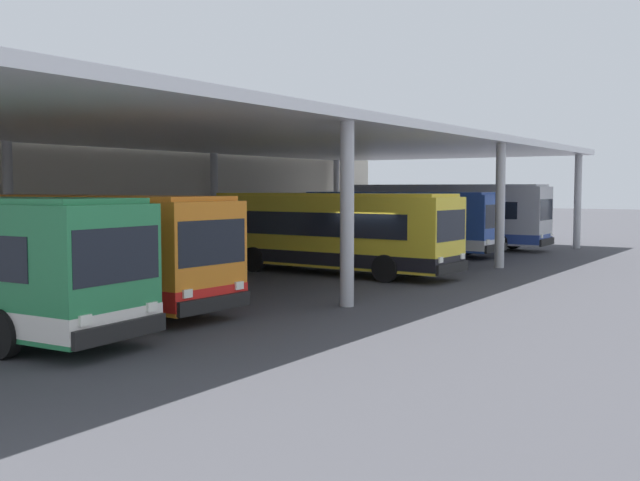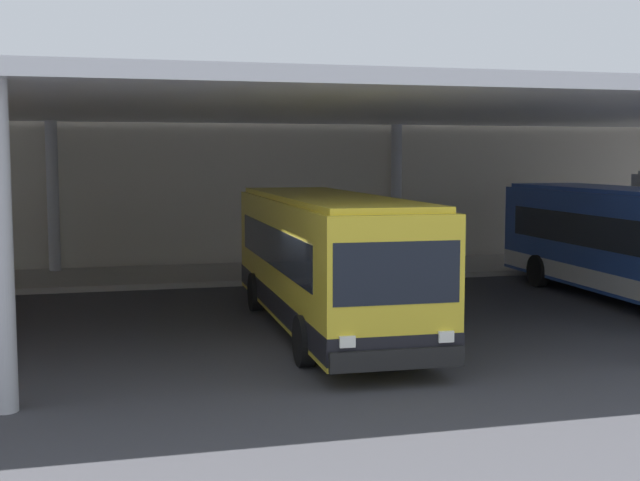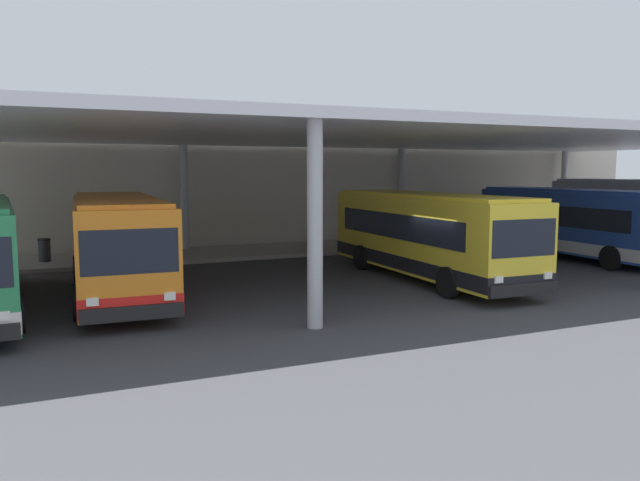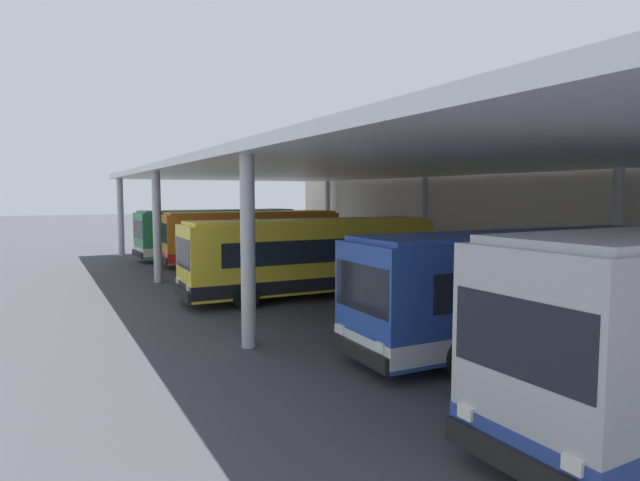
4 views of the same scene
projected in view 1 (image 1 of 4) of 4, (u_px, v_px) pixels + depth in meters
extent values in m
plane|color=#3D3D42|center=(376.00, 278.00, 27.69)|extent=(200.00, 200.00, 0.00)
cube|color=#A39E93|center=(154.00, 259.00, 34.18)|extent=(42.00, 4.50, 0.18)
cube|color=beige|center=(105.00, 188.00, 35.74)|extent=(48.00, 1.60, 6.74)
cube|color=silver|center=(260.00, 138.00, 30.35)|extent=(40.00, 17.00, 0.30)
cylinder|color=#B2B2B7|center=(347.00, 215.00, 21.00)|extent=(0.40, 0.40, 5.25)
cylinder|color=#B2B2B7|center=(9.00, 207.00, 29.85)|extent=(0.40, 0.40, 5.25)
cylinder|color=#B2B2B7|center=(500.00, 206.00, 31.25)|extent=(0.40, 0.40, 5.25)
cylinder|color=#B2B2B7|center=(214.00, 202.00, 40.09)|extent=(0.40, 0.40, 5.25)
cylinder|color=#B2B2B7|center=(578.00, 201.00, 41.49)|extent=(0.40, 0.40, 5.25)
cylinder|color=#B2B2B7|center=(336.00, 199.00, 50.33)|extent=(0.40, 0.40, 5.25)
cube|color=black|center=(116.00, 255.00, 14.64)|extent=(2.30, 0.27, 1.10)
cube|color=black|center=(121.00, 331.00, 14.70)|extent=(2.46, 0.32, 0.36)
cube|color=yellow|center=(114.00, 214.00, 14.60)|extent=(1.75, 0.23, 0.28)
cube|color=white|center=(85.00, 320.00, 13.91)|extent=(0.28, 0.10, 0.20)
cube|color=white|center=(152.00, 307.00, 15.46)|extent=(0.28, 0.10, 0.20)
cylinder|color=black|center=(1.00, 334.00, 14.65)|extent=(0.34, 1.02, 1.00)
cylinder|color=black|center=(95.00, 315.00, 16.77)|extent=(0.34, 1.02, 1.00)
cube|color=orange|center=(81.00, 247.00, 21.15)|extent=(2.92, 10.49, 2.70)
cube|color=red|center=(82.00, 282.00, 21.22)|extent=(2.94, 10.51, 0.50)
cube|color=black|center=(77.00, 236.00, 21.21)|extent=(2.88, 8.62, 0.90)
cube|color=black|center=(211.00, 242.00, 18.11)|extent=(2.30, 0.21, 1.10)
cube|color=black|center=(215.00, 304.00, 18.16)|extent=(2.45, 0.26, 0.36)
cube|color=orange|center=(80.00, 197.00, 21.05)|extent=(2.70, 10.07, 0.12)
cube|color=yellow|center=(210.00, 209.00, 18.07)|extent=(1.75, 0.19, 0.28)
cube|color=white|center=(187.00, 294.00, 17.42)|extent=(0.28, 0.09, 0.20)
cube|color=white|center=(239.00, 285.00, 18.87)|extent=(0.28, 0.09, 0.20)
cylinder|color=black|center=(121.00, 304.00, 18.36)|extent=(0.32, 1.01, 1.00)
cylinder|color=black|center=(193.00, 293.00, 20.33)|extent=(0.32, 1.01, 1.00)
cylinder|color=black|center=(59.00, 277.00, 23.90)|extent=(0.32, 1.01, 1.00)
cube|color=yellow|center=(330.00, 231.00, 29.22)|extent=(2.75, 10.46, 2.70)
cube|color=black|center=(330.00, 256.00, 29.29)|extent=(2.77, 10.48, 0.50)
cube|color=black|center=(327.00, 223.00, 29.29)|extent=(2.75, 8.59, 0.90)
cube|color=black|center=(450.00, 225.00, 26.25)|extent=(2.30, 0.18, 1.10)
cube|color=black|center=(452.00, 268.00, 26.30)|extent=(2.45, 0.22, 0.36)
cube|color=yellow|center=(330.00, 195.00, 29.12)|extent=(2.54, 10.04, 0.12)
cube|color=yellow|center=(450.00, 202.00, 26.21)|extent=(1.75, 0.16, 0.28)
cube|color=white|center=(441.00, 260.00, 25.55)|extent=(0.28, 0.09, 0.20)
cube|color=white|center=(462.00, 256.00, 27.02)|extent=(0.28, 0.09, 0.20)
cylinder|color=black|center=(385.00, 269.00, 26.46)|extent=(0.30, 1.01, 1.00)
cylinder|color=black|center=(417.00, 263.00, 28.46)|extent=(0.30, 1.01, 1.00)
cylinder|color=black|center=(254.00, 259.00, 29.94)|extent=(0.30, 1.01, 1.00)
cylinder|color=black|center=(291.00, 255.00, 31.95)|extent=(0.30, 1.01, 1.00)
cube|color=#284CA8|center=(398.00, 221.00, 37.94)|extent=(2.78, 10.46, 2.70)
cube|color=silver|center=(398.00, 240.00, 38.01)|extent=(2.80, 10.48, 0.50)
cube|color=black|center=(396.00, 215.00, 38.00)|extent=(2.77, 8.59, 0.90)
cube|color=black|center=(494.00, 216.00, 34.95)|extent=(2.30, 0.18, 1.10)
cube|color=black|center=(495.00, 248.00, 35.00)|extent=(2.45, 0.23, 0.36)
cube|color=#2A50B0|center=(398.00, 193.00, 37.84)|extent=(2.57, 10.04, 0.12)
cube|color=yellow|center=(494.00, 199.00, 34.91)|extent=(1.75, 0.17, 0.28)
cube|color=white|center=(488.00, 242.00, 34.25)|extent=(0.28, 0.09, 0.20)
cube|color=white|center=(502.00, 239.00, 35.72)|extent=(0.28, 0.09, 0.20)
cylinder|color=black|center=(445.00, 249.00, 35.17)|extent=(0.31, 1.01, 1.00)
cylinder|color=black|center=(466.00, 245.00, 37.17)|extent=(0.31, 1.01, 1.00)
cylinder|color=black|center=(338.00, 243.00, 38.67)|extent=(0.31, 1.01, 1.00)
cylinder|color=black|center=(363.00, 240.00, 40.66)|extent=(0.31, 1.01, 1.00)
cube|color=#B7B7BC|center=(446.00, 214.00, 41.84)|extent=(2.75, 11.25, 3.10)
cube|color=#2D4799|center=(446.00, 235.00, 41.93)|extent=(2.77, 11.27, 0.50)
cube|color=black|center=(444.00, 209.00, 41.90)|extent=(2.75, 9.24, 0.90)
cube|color=black|center=(546.00, 209.00, 38.85)|extent=(2.30, 0.17, 1.10)
cube|color=black|center=(547.00, 242.00, 38.93)|extent=(2.45, 0.22, 0.36)
cube|color=silver|center=(447.00, 186.00, 41.73)|extent=(2.54, 10.80, 0.12)
cube|color=yellow|center=(545.00, 190.00, 38.80)|extent=(1.75, 0.16, 0.28)
cube|color=white|center=(542.00, 236.00, 38.15)|extent=(0.28, 0.09, 0.20)
cube|color=white|center=(551.00, 234.00, 39.67)|extent=(0.28, 0.09, 0.20)
cylinder|color=black|center=(499.00, 243.00, 39.05)|extent=(0.30, 1.01, 1.00)
cylinder|color=black|center=(513.00, 240.00, 41.12)|extent=(0.30, 1.01, 1.00)
cylinder|color=black|center=(388.00, 238.00, 42.55)|extent=(0.30, 1.01, 1.00)
cylinder|color=black|center=(406.00, 236.00, 44.62)|extent=(0.30, 1.01, 1.00)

